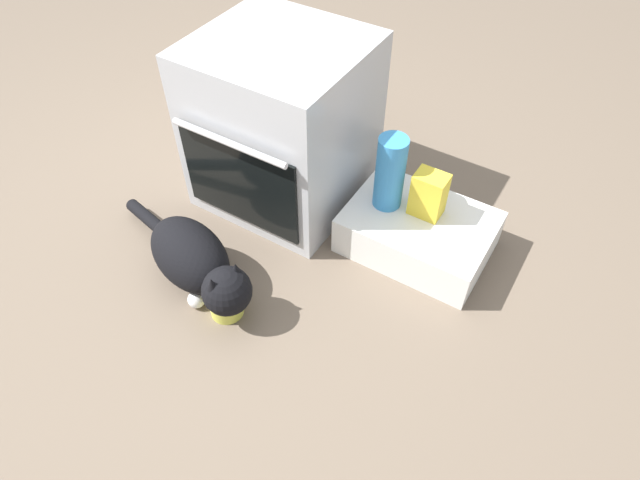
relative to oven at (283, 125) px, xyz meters
name	(u,v)px	position (x,y,z in m)	size (l,w,h in m)	color
ground	(212,256)	(-0.03, -0.47, -0.34)	(8.00, 8.00, 0.00)	#6B5B4C
oven	(283,125)	(0.00, 0.00, 0.00)	(0.61, 0.63, 0.69)	#B7BABF
pantry_cabinet	(418,232)	(0.62, -0.01, -0.26)	(0.55, 0.39, 0.17)	white
food_bowl	(226,306)	(0.18, -0.65, -0.31)	(0.12, 0.12, 0.08)	#D1D14C
cat	(196,261)	(0.03, -0.60, -0.21)	(0.78, 0.33, 0.25)	black
snack_bag	(429,195)	(0.63, 0.02, -0.09)	(0.12, 0.09, 0.18)	yellow
water_bottle	(390,173)	(0.48, -0.01, -0.03)	(0.11, 0.11, 0.30)	#388CD1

